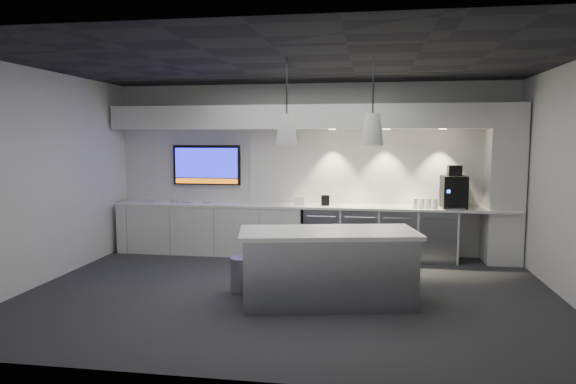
% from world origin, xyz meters
% --- Properties ---
extents(floor, '(7.00, 7.00, 0.00)m').
position_xyz_m(floor, '(0.00, 0.00, 0.00)').
color(floor, '#2C2C2F').
rests_on(floor, ground).
extents(ceiling, '(7.00, 7.00, 0.00)m').
position_xyz_m(ceiling, '(0.00, 0.00, 3.00)').
color(ceiling, black).
rests_on(ceiling, wall_back).
extents(wall_back, '(7.00, 0.00, 7.00)m').
position_xyz_m(wall_back, '(0.00, 2.50, 1.50)').
color(wall_back, silver).
rests_on(wall_back, floor).
extents(wall_front, '(7.00, 0.00, 7.00)m').
position_xyz_m(wall_front, '(0.00, -2.50, 1.50)').
color(wall_front, silver).
rests_on(wall_front, floor).
extents(wall_left, '(0.00, 7.00, 7.00)m').
position_xyz_m(wall_left, '(-3.50, 0.00, 1.50)').
color(wall_left, silver).
rests_on(wall_left, floor).
extents(back_counter, '(6.80, 0.65, 0.04)m').
position_xyz_m(back_counter, '(0.00, 2.17, 0.88)').
color(back_counter, white).
rests_on(back_counter, left_base_cabinets).
extents(left_base_cabinets, '(3.30, 0.63, 0.86)m').
position_xyz_m(left_base_cabinets, '(-1.75, 2.17, 0.43)').
color(left_base_cabinets, white).
rests_on(left_base_cabinets, floor).
extents(fridge_unit_a, '(0.60, 0.61, 0.85)m').
position_xyz_m(fridge_unit_a, '(0.25, 2.17, 0.42)').
color(fridge_unit_a, gray).
rests_on(fridge_unit_a, floor).
extents(fridge_unit_b, '(0.60, 0.61, 0.85)m').
position_xyz_m(fridge_unit_b, '(0.88, 2.17, 0.42)').
color(fridge_unit_b, gray).
rests_on(fridge_unit_b, floor).
extents(fridge_unit_c, '(0.60, 0.61, 0.85)m').
position_xyz_m(fridge_unit_c, '(1.51, 2.17, 0.42)').
color(fridge_unit_c, gray).
rests_on(fridge_unit_c, floor).
extents(fridge_unit_d, '(0.60, 0.61, 0.85)m').
position_xyz_m(fridge_unit_d, '(2.14, 2.17, 0.42)').
color(fridge_unit_d, gray).
rests_on(fridge_unit_d, floor).
extents(backsplash, '(4.60, 0.03, 1.30)m').
position_xyz_m(backsplash, '(1.20, 2.48, 1.55)').
color(backsplash, white).
rests_on(backsplash, wall_back).
extents(soffit, '(6.90, 0.60, 0.40)m').
position_xyz_m(soffit, '(0.00, 2.20, 2.40)').
color(soffit, white).
rests_on(soffit, wall_back).
extents(column, '(0.55, 0.55, 2.60)m').
position_xyz_m(column, '(3.20, 2.20, 1.30)').
color(column, white).
rests_on(column, floor).
extents(wall_tv, '(1.25, 0.07, 0.72)m').
position_xyz_m(wall_tv, '(-1.90, 2.45, 1.56)').
color(wall_tv, black).
rests_on(wall_tv, wall_back).
extents(island, '(2.31, 1.34, 0.92)m').
position_xyz_m(island, '(0.54, -0.33, 0.46)').
color(island, gray).
rests_on(island, floor).
extents(bin, '(0.41, 0.41, 0.47)m').
position_xyz_m(bin, '(-0.61, -0.04, 0.24)').
color(bin, gray).
rests_on(bin, floor).
extents(coffee_machine, '(0.40, 0.57, 0.70)m').
position_xyz_m(coffee_machine, '(2.41, 2.20, 1.19)').
color(coffee_machine, black).
rests_on(coffee_machine, back_counter).
extents(sign_black, '(0.14, 0.05, 0.18)m').
position_xyz_m(sign_black, '(0.29, 2.12, 0.99)').
color(sign_black, black).
rests_on(sign_black, back_counter).
extents(sign_white, '(0.18, 0.06, 0.14)m').
position_xyz_m(sign_white, '(-0.14, 2.12, 0.97)').
color(sign_white, white).
rests_on(sign_white, back_counter).
extents(cup_cluster, '(0.40, 0.19, 0.16)m').
position_xyz_m(cup_cluster, '(1.95, 2.09, 0.98)').
color(cup_cluster, white).
rests_on(cup_cluster, back_counter).
extents(tray_a, '(0.18, 0.18, 0.02)m').
position_xyz_m(tray_a, '(-2.85, 2.16, 0.91)').
color(tray_a, '#B0B0B0').
rests_on(tray_a, back_counter).
extents(tray_b, '(0.17, 0.17, 0.02)m').
position_xyz_m(tray_b, '(-2.39, 2.16, 0.91)').
color(tray_b, '#B0B0B0').
rests_on(tray_b, back_counter).
extents(tray_c, '(0.17, 0.17, 0.02)m').
position_xyz_m(tray_c, '(-2.17, 2.14, 0.91)').
color(tray_c, '#B0B0B0').
rests_on(tray_c, back_counter).
extents(tray_d, '(0.19, 0.19, 0.02)m').
position_xyz_m(tray_d, '(-1.78, 2.15, 0.91)').
color(tray_d, '#B0B0B0').
rests_on(tray_d, back_counter).
extents(pendant_left, '(0.26, 0.26, 1.08)m').
position_xyz_m(pendant_left, '(0.02, -0.33, 2.15)').
color(pendant_left, white).
rests_on(pendant_left, ceiling).
extents(pendant_right, '(0.26, 0.26, 1.08)m').
position_xyz_m(pendant_right, '(1.05, -0.33, 2.15)').
color(pendant_right, white).
rests_on(pendant_right, ceiling).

